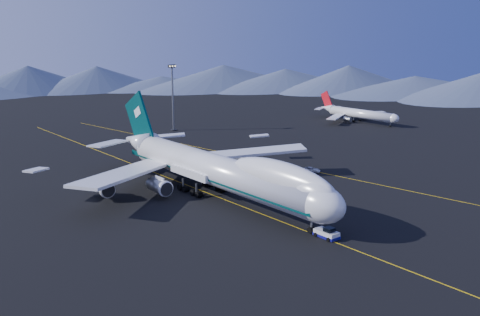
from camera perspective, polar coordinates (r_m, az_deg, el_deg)
ground at (r=110.58m, az=-2.41°, el=-4.17°), size 500.00×500.00×0.00m
taxiway_line_main at (r=110.58m, az=-2.41°, el=-4.16°), size 0.25×220.00×0.01m
taxiway_line_side at (r=136.71m, az=5.22°, el=-0.86°), size 28.08×198.09×0.01m
mountain_ridge at (r=212.32m, az=23.89°, el=4.68°), size 374.91×567.11×12.00m
boeing_747 at (r=109.04m, az=-2.45°, el=-1.24°), size 59.62×72.43×19.37m
pushback_tug at (r=90.01m, az=9.21°, el=-8.02°), size 2.51×4.33×1.88m
second_jet at (r=210.20m, az=12.45°, el=4.65°), size 33.27×37.58×10.69m
service_van at (r=131.17m, az=7.63°, el=-1.25°), size 3.80×4.76×1.20m
floodlight_mast at (r=187.06m, az=-7.18°, el=6.42°), size 2.81×2.11×22.77m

